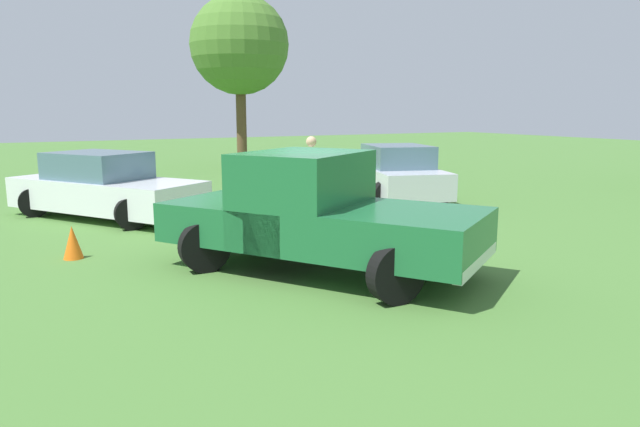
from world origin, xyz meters
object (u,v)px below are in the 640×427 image
at_px(pickup_truck, 313,211).
at_px(traffic_cone, 73,242).
at_px(sedan_near, 105,187).
at_px(tree_far_center, 240,46).
at_px(person_bystander, 311,171).
at_px(sedan_far, 395,174).

relative_size(pickup_truck, traffic_cone, 9.23).
bearing_deg(pickup_truck, traffic_cone, -161.95).
xyz_separation_m(pickup_truck, traffic_cone, (3.16, -2.51, -0.66)).
bearing_deg(sedan_near, pickup_truck, -14.71).
height_order(pickup_truck, tree_far_center, tree_far_center).
xyz_separation_m(sedan_near, person_bystander, (-4.24, 2.02, 0.36)).
height_order(person_bystander, traffic_cone, person_bystander).
bearing_deg(traffic_cone, tree_far_center, -121.28).
xyz_separation_m(sedan_near, traffic_cone, (1.03, 3.66, -0.41)).
xyz_separation_m(sedan_far, tree_far_center, (0.90, -9.64, 4.28)).
relative_size(pickup_truck, sedan_far, 1.07).
bearing_deg(sedan_near, person_bystander, 30.68).
xyz_separation_m(sedan_near, sedan_far, (-7.54, 0.67, -0.01)).
relative_size(tree_far_center, traffic_cone, 12.68).
bearing_deg(traffic_cone, sedan_near, -105.69).
distance_m(sedan_far, tree_far_center, 10.59).
bearing_deg(sedan_far, tree_far_center, 22.24).
relative_size(sedan_near, sedan_far, 1.02).
distance_m(pickup_truck, sedan_far, 7.71).
height_order(tree_far_center, traffic_cone, tree_far_center).
height_order(sedan_far, person_bystander, person_bystander).
xyz_separation_m(pickup_truck, sedan_near, (2.13, -6.17, -0.25)).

